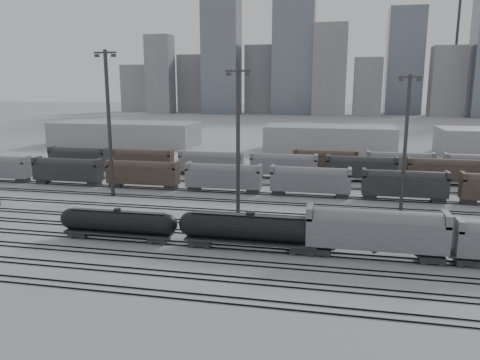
% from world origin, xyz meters
% --- Properties ---
extents(ground, '(900.00, 900.00, 0.00)m').
position_xyz_m(ground, '(0.00, 0.00, 0.00)').
color(ground, '#B3B3B8').
rests_on(ground, ground).
extents(tracks, '(220.00, 71.50, 0.16)m').
position_xyz_m(tracks, '(0.00, 17.50, 0.08)').
color(tracks, black).
rests_on(tracks, ground).
extents(tank_car_a, '(17.02, 2.84, 4.21)m').
position_xyz_m(tank_car_a, '(-16.16, 1.00, 2.43)').
color(tank_car_a, black).
rests_on(tank_car_a, ground).
extents(tank_car_b, '(19.19, 3.20, 4.74)m').
position_xyz_m(tank_car_b, '(2.32, 1.00, 2.74)').
color(tank_car_b, black).
rests_on(tank_car_b, ground).
extents(hopper_car_a, '(16.72, 3.32, 5.98)m').
position_xyz_m(hopper_car_a, '(17.79, 1.00, 3.69)').
color(hopper_car_a, black).
rests_on(hopper_car_a, ground).
extents(light_mast_b, '(4.34, 0.69, 27.14)m').
position_xyz_m(light_mast_b, '(-29.15, 24.89, 14.40)').
color(light_mast_b, '#353537').
rests_on(light_mast_b, ground).
extents(light_mast_c, '(3.74, 0.60, 23.35)m').
position_xyz_m(light_mast_c, '(-1.88, 12.83, 12.39)').
color(light_mast_c, '#353537').
rests_on(light_mast_c, ground).
extents(light_mast_d, '(3.61, 0.58, 22.55)m').
position_xyz_m(light_mast_d, '(23.68, 24.64, 11.96)').
color(light_mast_d, '#353537').
rests_on(light_mast_d, ground).
extents(bg_string_near, '(151.00, 3.00, 5.60)m').
position_xyz_m(bg_string_near, '(8.00, 32.00, 2.80)').
color(bg_string_near, gray).
rests_on(bg_string_near, ground).
extents(bg_string_mid, '(151.00, 3.00, 5.60)m').
position_xyz_m(bg_string_mid, '(18.00, 48.00, 2.80)').
color(bg_string_mid, black).
rests_on(bg_string_mid, ground).
extents(bg_string_far, '(66.00, 3.00, 5.60)m').
position_xyz_m(bg_string_far, '(35.50, 56.00, 2.80)').
color(bg_string_far, brown).
rests_on(bg_string_far, ground).
extents(warehouse_left, '(50.00, 18.00, 8.00)m').
position_xyz_m(warehouse_left, '(-60.00, 95.00, 4.00)').
color(warehouse_left, gray).
rests_on(warehouse_left, ground).
extents(warehouse_mid, '(40.00, 18.00, 8.00)m').
position_xyz_m(warehouse_mid, '(10.00, 95.00, 4.00)').
color(warehouse_mid, gray).
rests_on(warehouse_mid, ground).
extents(skyline, '(316.00, 22.40, 95.00)m').
position_xyz_m(skyline, '(10.84, 280.00, 34.73)').
color(skyline, gray).
rests_on(skyline, ground).
extents(crane_left, '(42.00, 1.80, 100.00)m').
position_xyz_m(crane_left, '(-28.74, 305.00, 57.39)').
color(crane_left, '#353537').
rests_on(crane_left, ground).
extents(crane_right, '(42.00, 1.80, 100.00)m').
position_xyz_m(crane_right, '(91.26, 305.00, 57.39)').
color(crane_right, '#353537').
rests_on(crane_right, ground).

